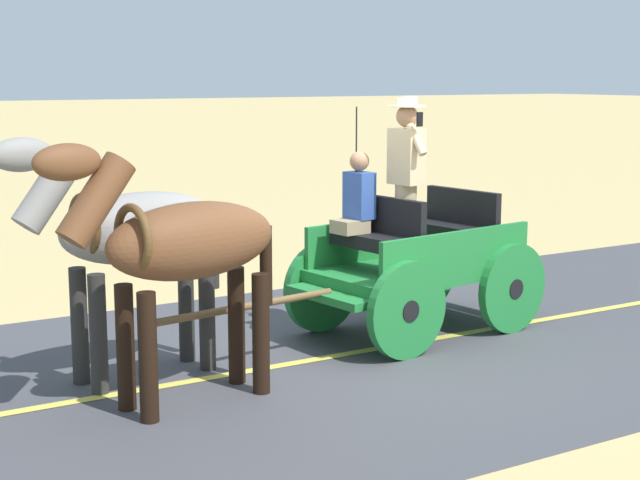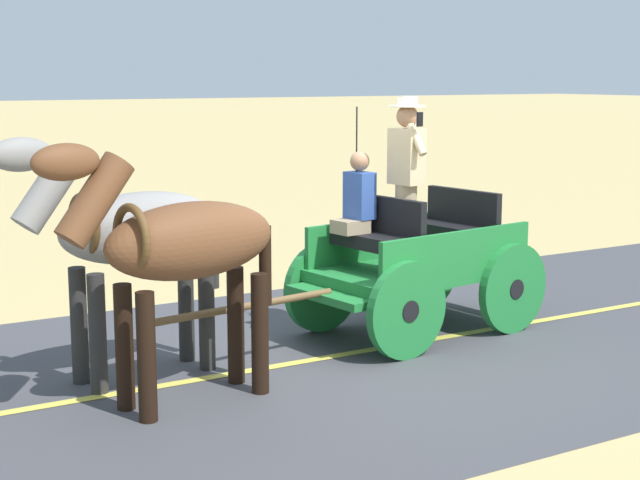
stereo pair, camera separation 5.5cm
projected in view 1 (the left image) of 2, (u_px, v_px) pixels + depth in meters
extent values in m
plane|color=tan|center=(367.00, 351.00, 9.48)|extent=(200.00, 200.00, 0.00)
cube|color=#424247|center=(367.00, 351.00, 9.48)|extent=(5.79, 160.00, 0.01)
cube|color=#DBCC4C|center=(367.00, 350.00, 9.48)|extent=(0.12, 160.00, 0.00)
cube|color=#1E7233|center=(417.00, 271.00, 10.10)|extent=(1.49, 2.34, 0.12)
cube|color=#1E7233|center=(458.00, 253.00, 9.61)|extent=(0.35, 2.08, 0.44)
cube|color=#1E7233|center=(381.00, 238.00, 10.49)|extent=(0.35, 2.08, 0.44)
cube|color=#1E7233|center=(328.00, 297.00, 9.36)|extent=(1.10, 0.39, 0.08)
cube|color=#1E7233|center=(493.00, 273.00, 10.87)|extent=(0.74, 0.30, 0.06)
cube|color=black|center=(375.00, 242.00, 9.66)|extent=(1.06, 0.50, 0.14)
cube|color=black|center=(388.00, 219.00, 9.73)|extent=(1.02, 0.22, 0.44)
cube|color=black|center=(451.00, 231.00, 10.34)|extent=(1.06, 0.50, 0.14)
cube|color=black|center=(463.00, 209.00, 10.41)|extent=(1.02, 0.22, 0.44)
cylinder|color=#1E7233|center=(407.00, 310.00, 9.15)|extent=(0.23, 0.96, 0.96)
cylinder|color=black|center=(407.00, 310.00, 9.15)|extent=(0.15, 0.23, 0.21)
cylinder|color=#1E7233|center=(322.00, 287.00, 10.15)|extent=(0.23, 0.96, 0.96)
cylinder|color=black|center=(322.00, 287.00, 10.15)|extent=(0.15, 0.23, 0.21)
cylinder|color=#1E7233|center=(512.00, 288.00, 10.10)|extent=(0.23, 0.96, 0.96)
cylinder|color=black|center=(512.00, 288.00, 10.10)|extent=(0.15, 0.23, 0.21)
cylinder|color=#1E7233|center=(425.00, 269.00, 11.10)|extent=(0.23, 0.96, 0.96)
cylinder|color=black|center=(425.00, 269.00, 11.10)|extent=(0.15, 0.23, 0.21)
cylinder|color=brown|center=(245.00, 307.00, 8.75)|extent=(0.34, 1.99, 0.07)
cylinder|color=black|center=(356.00, 171.00, 9.77)|extent=(0.02, 0.02, 1.30)
cylinder|color=#998466|center=(405.00, 228.00, 9.69)|extent=(0.22, 0.22, 0.90)
cube|color=tan|center=(406.00, 156.00, 9.57)|extent=(0.37, 0.26, 0.56)
sphere|color=#9E7051|center=(407.00, 116.00, 9.50)|extent=(0.22, 0.22, 0.22)
cylinder|color=beige|center=(407.00, 106.00, 9.48)|extent=(0.36, 0.36, 0.01)
cylinder|color=beige|center=(407.00, 101.00, 9.47)|extent=(0.20, 0.20, 0.10)
cylinder|color=tan|center=(416.00, 140.00, 9.37)|extent=(0.27, 0.11, 0.32)
cube|color=black|center=(420.00, 119.00, 9.28)|extent=(0.03, 0.07, 0.14)
cube|color=#998466|center=(350.00, 226.00, 9.75)|extent=(0.32, 0.36, 0.14)
cube|color=#2D4C99|center=(359.00, 195.00, 9.77)|extent=(0.32, 0.24, 0.48)
sphere|color=#9E7051|center=(359.00, 161.00, 9.71)|extent=(0.20, 0.20, 0.20)
ellipsoid|color=brown|center=(193.00, 241.00, 7.79)|extent=(0.79, 1.63, 0.64)
cylinder|color=black|center=(148.00, 358.00, 7.46)|extent=(0.15, 0.15, 1.05)
cylinder|color=black|center=(125.00, 348.00, 7.73)|extent=(0.15, 0.15, 1.05)
cylinder|color=black|center=(261.00, 334.00, 8.14)|extent=(0.15, 0.15, 1.05)
cylinder|color=black|center=(236.00, 326.00, 8.42)|extent=(0.15, 0.15, 1.05)
cylinder|color=brown|center=(96.00, 201.00, 7.20)|extent=(0.36, 0.68, 0.73)
ellipsoid|color=brown|center=(67.00, 162.00, 7.01)|extent=(0.30, 0.57, 0.28)
cube|color=black|center=(98.00, 196.00, 7.20)|extent=(0.14, 0.51, 0.56)
cylinder|color=black|center=(266.00, 266.00, 8.31)|extent=(0.11, 0.11, 0.70)
torus|color=brown|center=(133.00, 238.00, 7.44)|extent=(0.55, 0.15, 0.55)
ellipsoid|color=gray|center=(142.00, 228.00, 8.46)|extent=(0.78, 1.63, 0.64)
cylinder|color=#272726|center=(98.00, 335.00, 8.12)|extent=(0.15, 0.15, 1.05)
cylinder|color=#272726|center=(79.00, 326.00, 8.40)|extent=(0.15, 0.15, 1.05)
cylinder|color=#272726|center=(207.00, 315.00, 8.80)|extent=(0.15, 0.15, 1.05)
cylinder|color=#272726|center=(186.00, 307.00, 9.08)|extent=(0.15, 0.15, 1.05)
cylinder|color=gray|center=(49.00, 190.00, 7.86)|extent=(0.35, 0.68, 0.73)
ellipsoid|color=gray|center=(21.00, 155.00, 7.67)|extent=(0.30, 0.57, 0.28)
cube|color=#272726|center=(51.00, 185.00, 7.87)|extent=(0.13, 0.51, 0.56)
cylinder|color=#272726|center=(213.00, 252.00, 8.97)|extent=(0.11, 0.11, 0.70)
torus|color=brown|center=(84.00, 225.00, 8.10)|extent=(0.55, 0.15, 0.55)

